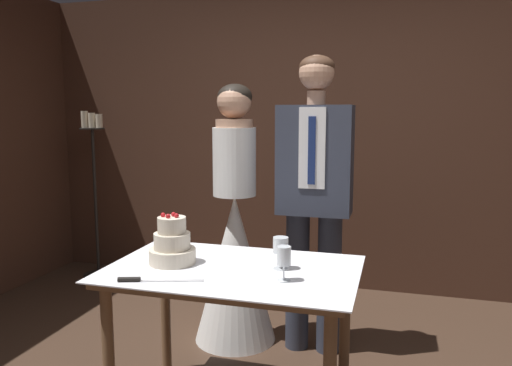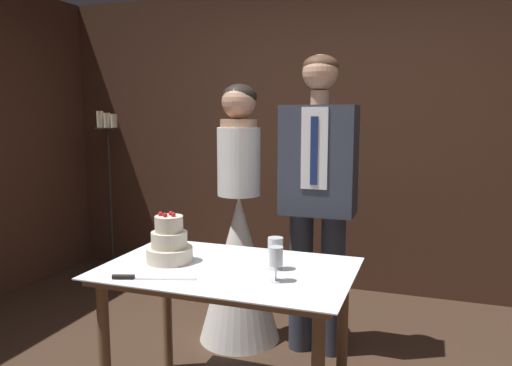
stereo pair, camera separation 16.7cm
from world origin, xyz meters
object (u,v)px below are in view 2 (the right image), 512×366
Objects in this scene: groom at (318,188)px; candle_stand at (110,191)px; cake_knife at (138,277)px; tiered_cake at (169,244)px; bride at (239,247)px; wine_glass_near at (275,247)px; wine_glass_middle at (276,258)px; cake_table at (228,287)px.

groom reaches higher than candle_stand.
tiered_cake is at bearing 71.34° from cake_knife.
bride is 0.91× the size of groom.
groom reaches higher than tiered_cake.
tiered_cake reaches higher than wine_glass_near.
tiered_cake is at bearing 169.86° from wine_glass_middle.
cake_table is at bearing -107.74° from groom.
tiered_cake reaches higher than wine_glass_middle.
tiered_cake is at bearing -47.21° from candle_stand.
wine_glass_middle is 0.10× the size of candle_stand.
groom is at bearing 55.15° from tiered_cake.
groom is (0.04, 0.77, 0.18)m from wine_glass_near.
candle_stand is at bearing 142.09° from wine_glass_near.
groom is at bearing 44.65° from cake_knife.
groom is 2.36m from candle_stand.
bride is (-0.49, 0.77, -0.25)m from wine_glass_near.
cake_table is at bearing -41.86° from candle_stand.
wine_glass_middle is 1.11m from bride.
candle_stand reaches higher than wine_glass_middle.
candle_stand is (-1.59, 2.01, 0.01)m from cake_knife.
cake_table is 7.73× the size of wine_glass_near.
cake_knife is 0.65m from wine_glass_near.
candle_stand is at bearing 132.79° from tiered_cake.
groom is (-0.02, 0.94, 0.18)m from wine_glass_middle.
wine_glass_near is at bearing 14.37° from cake_knife.
cake_table is 0.79× the size of candle_stand.
wine_glass_middle is (0.60, -0.11, 0.01)m from tiered_cake.
bride reaches higher than wine_glass_middle.
wine_glass_near is at bearing 11.57° from cake_table.
cake_table is 0.65× the size of groom.
groom is (0.58, 0.83, 0.19)m from tiered_cake.
bride is at bearing 107.73° from cake_table.
wine_glass_middle is at bearing -72.13° from wine_glass_near.
bride is at bearing 122.31° from wine_glass_near.
groom reaches higher than wine_glass_near.
groom is (0.58, 1.12, 0.28)m from cake_knife.
cake_knife is 0.22× the size of bride.
cake_table is at bearing 157.31° from wine_glass_middle.
candle_stand is (-2.19, 1.83, -0.09)m from wine_glass_middle.
cake_knife is (-0.00, -0.29, -0.09)m from tiered_cake.
bride reaches higher than cake_table.
tiered_cake is 2.35m from candle_stand.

